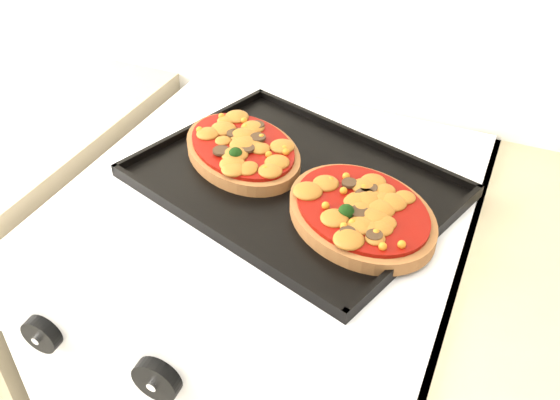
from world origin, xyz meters
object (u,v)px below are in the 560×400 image
at_px(pizza_left, 242,148).
at_px(pizza_right, 361,211).
at_px(stove, 274,374).
at_px(baking_tray, 293,180).

height_order(pizza_left, pizza_right, same).
distance_m(stove, pizza_left, 0.49).
bearing_deg(pizza_right, pizza_left, 160.76).
xyz_separation_m(stove, pizza_right, (0.15, -0.03, 0.48)).
relative_size(stove, pizza_left, 3.93).
bearing_deg(stove, pizza_right, -11.28).
relative_size(stove, pizza_right, 3.87).
relative_size(stove, baking_tray, 2.01).
distance_m(stove, pizza_right, 0.50).
xyz_separation_m(stove, baking_tray, (0.03, 0.02, 0.47)).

